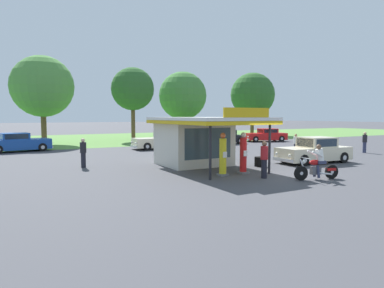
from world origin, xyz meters
name	(u,v)px	position (x,y,z in m)	size (l,w,h in m)	color
ground_plane	(266,174)	(0.00, 0.00, 0.00)	(300.00, 300.00, 0.00)	#424247
grass_verge_strip	(104,139)	(0.00, 30.00, 0.00)	(120.00, 24.00, 0.01)	#56843D
service_station_kiosk	(197,137)	(-1.40, 4.27, 1.62)	(4.35, 6.83, 3.21)	beige
gas_pump_nearside	(223,156)	(-2.01, 0.76, 0.94)	(0.44, 0.44, 2.05)	slate
gas_pump_offside	(243,155)	(-0.79, 0.76, 0.94)	(0.44, 0.44, 2.04)	slate
motorcycle_with_rider	(317,165)	(1.11, -2.15, 0.65)	(2.17, 0.83, 1.58)	black
featured_classic_sedan	(314,151)	(5.45, 1.82, 0.70)	(4.92, 2.18, 1.56)	beige
parked_car_back_row_far_left	(165,141)	(1.30, 14.51, 0.70)	(5.61, 2.25, 1.49)	beige
parked_car_back_row_left	(266,135)	(14.83, 16.83, 0.66)	(5.06, 2.92, 1.44)	red
parked_car_back_row_centre_right	(222,138)	(8.35, 15.95, 0.65)	(5.34, 2.73, 1.44)	black
parked_car_back_row_centre	(18,143)	(-10.02, 17.95, 0.70)	(5.02, 2.54, 1.51)	#19479E
bystander_standing_back_lot	(296,143)	(8.19, 5.96, 0.78)	(0.34, 0.34, 1.50)	black
bystander_chatting_near_pumps	(83,152)	(-7.26, 6.64, 0.86)	(0.34, 0.34, 1.63)	black
bystander_strolling_foreground	(264,159)	(-0.74, -0.72, 0.90)	(0.34, 0.34, 1.71)	black
bystander_admiring_sedan	(365,142)	(13.37, 3.85, 0.85)	(0.34, 0.34, 1.62)	#2D3351
tree_oak_right	(42,87)	(-7.40, 24.91, 5.72)	(6.15, 6.15, 8.89)	brown
tree_oak_centre	(183,97)	(10.41, 28.35, 5.38)	(6.36, 6.36, 8.74)	brown
tree_oak_far_left	(253,95)	(22.18, 28.23, 6.03)	(6.62, 6.62, 9.36)	brown
tree_oak_far_right	(133,89)	(2.29, 25.41, 5.94)	(4.93, 4.93, 8.43)	brown
spare_tire_stack	(260,162)	(1.53, 2.24, 0.27)	(0.60, 0.60, 0.54)	black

